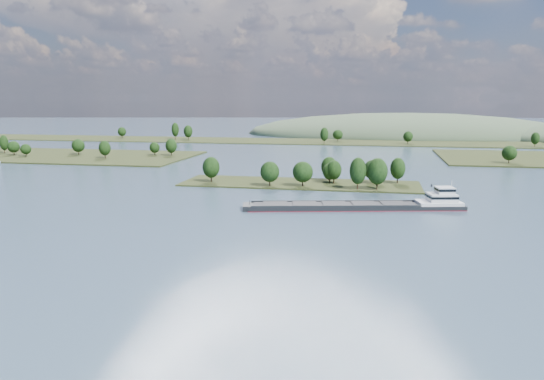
# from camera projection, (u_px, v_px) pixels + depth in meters

# --- Properties ---
(ground) EXTENTS (1800.00, 1800.00, 0.00)m
(ground) POSITION_uv_depth(u_px,v_px,m) (273.00, 214.00, 166.33)
(ground) COLOR #324856
(ground) RESTS_ON ground
(tree_island) EXTENTS (100.00, 30.00, 13.88)m
(tree_island) POSITION_uv_depth(u_px,v_px,m) (315.00, 176.00, 220.78)
(tree_island) COLOR black
(tree_island) RESTS_ON ground
(back_shoreline) EXTENTS (900.00, 60.00, 15.70)m
(back_shoreline) POSITION_uv_depth(u_px,v_px,m) (347.00, 142.00, 435.28)
(back_shoreline) COLOR black
(back_shoreline) RESTS_ON ground
(hill_west) EXTENTS (320.00, 160.00, 44.00)m
(hill_west) POSITION_uv_depth(u_px,v_px,m) (406.00, 135.00, 522.31)
(hill_west) COLOR #3B4D35
(hill_west) RESTS_ON ground
(cargo_barge) EXTENTS (72.89, 24.08, 9.84)m
(cargo_barge) POSITION_uv_depth(u_px,v_px,m) (369.00, 205.00, 174.54)
(cargo_barge) COLOR black
(cargo_barge) RESTS_ON ground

